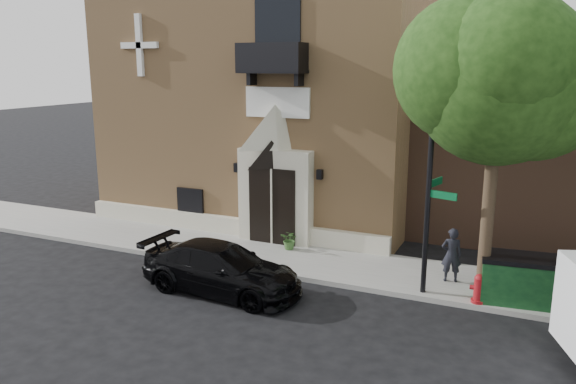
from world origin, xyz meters
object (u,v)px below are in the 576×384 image
Objects in this scene: black_sedan at (222,268)px; fire_hydrant at (479,289)px; pedestrian_near at (451,255)px; street_sign at (429,196)px; dumpster at (519,279)px.

black_sedan is 6.00× the size of fire_hydrant.
pedestrian_near is at bearing -59.38° from black_sedan.
fire_hydrant is at bearing 110.23° from pedestrian_near.
dumpster is (2.32, 0.35, -2.05)m from street_sign.
fire_hydrant is (6.58, 1.74, -0.14)m from black_sedan.
street_sign is at bearing -66.77° from black_sedan.
dumpster is 1.94m from pedestrian_near.
street_sign is 2.68× the size of dumpster.
dumpster is (7.50, 2.23, 0.10)m from black_sedan.
black_sedan is at bearing -165.17° from fire_hydrant.
black_sedan reaches higher than fire_hydrant.
fire_hydrant is 0.49× the size of pedestrian_near.
dumpster is (0.92, 0.49, 0.24)m from fire_hydrant.
dumpster reaches higher than fire_hydrant.
black_sedan is at bearing -144.24° from street_sign.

